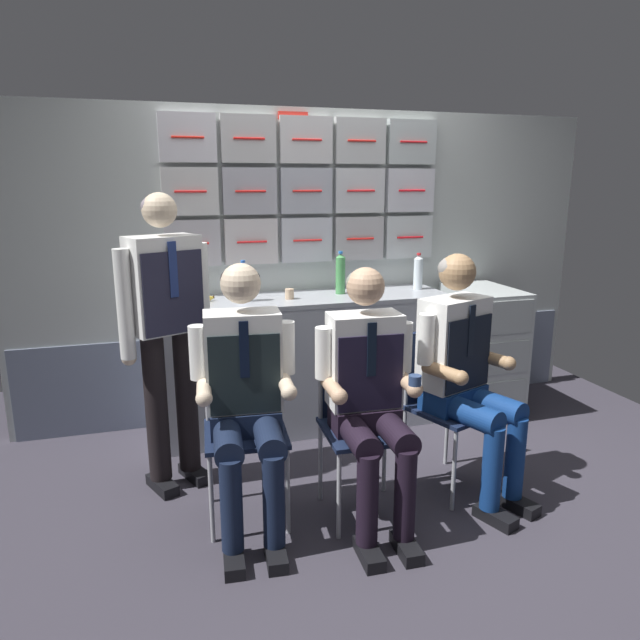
% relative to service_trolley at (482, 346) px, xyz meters
% --- Properties ---
extents(ground, '(4.80, 4.80, 0.04)m').
position_rel_service_trolley_xyz_m(ground, '(-1.16, -0.99, -0.51)').
color(ground, '#37343E').
extents(galley_bulkhead, '(4.20, 0.14, 2.15)m').
position_rel_service_trolley_xyz_m(galley_bulkhead, '(-1.17, 0.38, 0.63)').
color(galley_bulkhead, '#B6BDB9').
rests_on(galley_bulkhead, ground).
extents(galley_counter, '(1.97, 0.53, 0.91)m').
position_rel_service_trolley_xyz_m(galley_counter, '(-1.32, 0.10, -0.04)').
color(galley_counter, '#B1B6BD').
rests_on(galley_counter, ground).
extents(service_trolley, '(0.40, 0.65, 0.92)m').
position_rel_service_trolley_xyz_m(service_trolley, '(0.00, 0.00, 0.00)').
color(service_trolley, black).
rests_on(service_trolley, ground).
extents(folding_chair_left, '(0.43, 0.44, 0.87)m').
position_rel_service_trolley_xyz_m(folding_chair_left, '(-1.89, -0.84, 0.05)').
color(folding_chair_left, '#A8AAAF').
rests_on(folding_chair_left, ground).
extents(crew_member_left, '(0.50, 0.64, 1.30)m').
position_rel_service_trolley_xyz_m(crew_member_left, '(-1.91, -1.00, 0.23)').
color(crew_member_left, black).
rests_on(crew_member_left, ground).
extents(folding_chair_center, '(0.42, 0.42, 0.87)m').
position_rel_service_trolley_xyz_m(folding_chair_center, '(-1.32, -0.98, 0.05)').
color(folding_chair_center, '#A8AAAF').
rests_on(folding_chair_center, ground).
extents(crew_member_center, '(0.49, 0.61, 1.28)m').
position_rel_service_trolley_xyz_m(crew_member_center, '(-1.33, -1.14, 0.21)').
color(crew_member_center, black).
rests_on(crew_member_center, ground).
extents(folding_chair_right, '(0.51, 0.51, 0.87)m').
position_rel_service_trolley_xyz_m(folding_chair_right, '(-0.80, -0.86, 0.05)').
color(folding_chair_right, '#A8AAAF').
rests_on(folding_chair_right, ground).
extents(crew_member_right, '(0.55, 0.69, 1.31)m').
position_rel_service_trolley_xyz_m(crew_member_right, '(-0.74, -1.01, 0.24)').
color(crew_member_right, black).
rests_on(crew_member_right, ground).
extents(crew_member_standing, '(0.48, 0.36, 1.61)m').
position_rel_service_trolley_xyz_m(crew_member_standing, '(-2.23, -0.48, 0.46)').
color(crew_member_standing, black).
rests_on(crew_member_standing, ground).
extents(water_bottle_blue_cap, '(0.07, 0.07, 0.26)m').
position_rel_service_trolley_xyz_m(water_bottle_blue_cap, '(-0.46, 0.14, 0.54)').
color(water_bottle_blue_cap, silver).
rests_on(water_bottle_blue_cap, galley_counter).
extents(sparkling_bottle_green, '(0.07, 0.07, 0.27)m').
position_rel_service_trolley_xyz_m(sparkling_bottle_green, '(-1.73, 0.07, 0.55)').
color(sparkling_bottle_green, silver).
rests_on(sparkling_bottle_green, galley_counter).
extents(water_bottle_short, '(0.07, 0.07, 0.29)m').
position_rel_service_trolley_xyz_m(water_bottle_short, '(-1.05, 0.14, 0.56)').
color(water_bottle_short, '#489651').
rests_on(water_bottle_short, galley_counter).
extents(espresso_cup_small, '(0.07, 0.07, 0.08)m').
position_rel_service_trolley_xyz_m(espresso_cup_small, '(-0.83, 0.21, 0.46)').
color(espresso_cup_small, navy).
rests_on(espresso_cup_small, galley_counter).
extents(paper_cup_blue, '(0.06, 0.06, 0.07)m').
position_rel_service_trolley_xyz_m(paper_cup_blue, '(-1.43, 0.06, 0.46)').
color(paper_cup_blue, tan).
rests_on(paper_cup_blue, galley_counter).
extents(snack_banana, '(0.17, 0.10, 0.04)m').
position_rel_service_trolley_xyz_m(snack_banana, '(-1.99, 0.12, 0.44)').
color(snack_banana, yellow).
rests_on(snack_banana, galley_counter).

